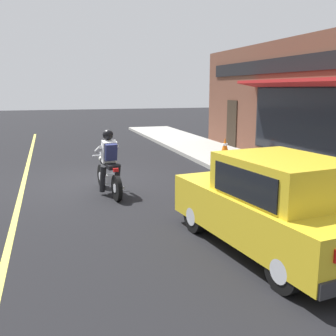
# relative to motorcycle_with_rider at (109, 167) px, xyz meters

# --- Properties ---
(ground_plane) EXTENTS (80.00, 80.00, 0.00)m
(ground_plane) POSITION_rel_motorcycle_with_rider_xyz_m (-0.32, 1.42, -0.68)
(ground_plane) COLOR black
(sidewalk_curb) EXTENTS (2.60, 22.00, 0.14)m
(sidewalk_curb) POSITION_rel_motorcycle_with_rider_xyz_m (4.87, 4.42, -0.61)
(sidewalk_curb) COLOR #9E9B93
(sidewalk_curb) RESTS_ON ground
(lane_stripe) EXTENTS (0.12, 19.80, 0.01)m
(lane_stripe) POSITION_rel_motorcycle_with_rider_xyz_m (-2.12, 4.42, -0.67)
(lane_stripe) COLOR #D1C64C
(lane_stripe) RESTS_ON ground
(storefront_building) EXTENTS (1.25, 11.42, 4.20)m
(storefront_building) POSITION_rel_motorcycle_with_rider_xyz_m (6.40, 2.62, 1.43)
(storefront_building) COLOR brown
(storefront_building) RESTS_ON ground
(motorcycle_with_rider) EXTENTS (0.62, 2.02, 1.62)m
(motorcycle_with_rider) POSITION_rel_motorcycle_with_rider_xyz_m (0.00, 0.00, 0.00)
(motorcycle_with_rider) COLOR black
(motorcycle_with_rider) RESTS_ON ground
(car_hatchback) EXTENTS (2.11, 3.96, 1.57)m
(car_hatchback) POSITION_rel_motorcycle_with_rider_xyz_m (1.98, -4.26, 0.09)
(car_hatchback) COLOR black
(car_hatchback) RESTS_ON ground
(traffic_cone) EXTENTS (0.36, 0.36, 0.60)m
(traffic_cone) POSITION_rel_motorcycle_with_rider_xyz_m (5.09, 4.17, -0.25)
(traffic_cone) COLOR black
(traffic_cone) RESTS_ON sidewalk_curb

